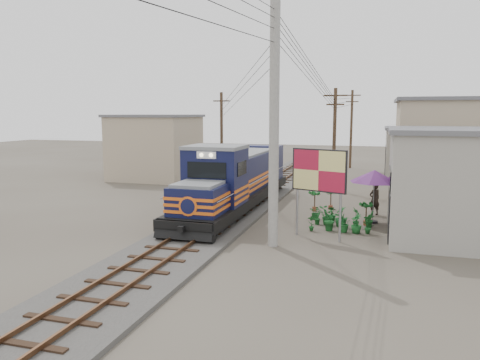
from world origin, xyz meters
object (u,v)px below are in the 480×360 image
(billboard, at_px, (319,173))
(market_umbrella, at_px, (374,176))
(locomotive, at_px, (236,181))
(vendor, at_px, (375,199))

(billboard, relative_size, market_umbrella, 1.39)
(locomotive, relative_size, billboard, 3.84)
(vendor, bearing_deg, market_umbrella, 51.71)
(billboard, distance_m, vendor, 6.24)
(locomotive, relative_size, market_umbrella, 5.34)
(billboard, height_order, market_umbrella, billboard)
(billboard, distance_m, market_umbrella, 4.29)
(locomotive, height_order, vendor, locomotive)
(locomotive, xyz_separation_m, vendor, (7.35, 0.81, -0.76))
(market_umbrella, xyz_separation_m, vendor, (0.04, 1.84, -1.44))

